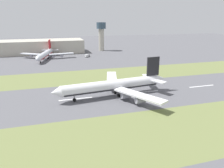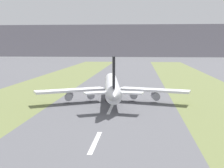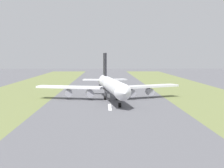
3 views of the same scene
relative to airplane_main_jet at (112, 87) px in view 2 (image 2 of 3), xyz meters
The scene contains 8 objects.
ground_plane 6.71m from the airplane_main_jet, 70.25° to the right, with size 800.00×800.00×0.00m, color #56565B.
grass_median_west 44.50m from the airplane_main_jet, behind, with size 40.00×600.00×0.01m, color olive.
grass_median_east 46.48m from the airplane_main_jet, ahead, with size 40.00×600.00×0.01m, color olive.
centreline_dash_near 58.43m from the airplane_main_jet, 89.01° to the right, with size 1.20×18.00×0.01m, color silver.
centreline_dash_mid 19.11m from the airplane_main_jet, 86.84° to the right, with size 1.20×18.00×0.01m, color silver.
centreline_dash_far 22.73m from the airplane_main_jet, 87.38° to the left, with size 1.20×18.00×0.01m, color silver.
airplane_main_jet is the anchor object (origin of this frame).
mountain_ridge 517.79m from the airplane_main_jet, 89.89° to the left, with size 800.00×120.00×60.77m, color gray.
Camera 2 is at (11.00, -130.04, 24.37)m, focal length 50.00 mm.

